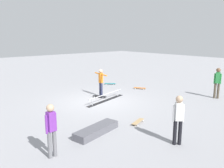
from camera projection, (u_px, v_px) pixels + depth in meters
name	position (u px, v px, depth m)	size (l,w,h in m)	color
ground_plane	(100.00, 101.00, 12.58)	(60.00, 60.00, 0.00)	#9E9EA3
grind_rail	(106.00, 98.00, 12.67)	(2.99, 0.94, 0.38)	black
skate_ledge	(97.00, 130.00, 8.40)	(1.90, 0.55, 0.26)	#595960
skater_main	(101.00, 81.00, 13.41)	(0.26, 1.28, 1.60)	#2D3351
skateboard_main	(99.00, 96.00, 13.32)	(0.52, 0.81, 0.09)	black
bystander_white_shirt	(178.00, 117.00, 7.40)	(0.32, 0.30, 1.64)	black
bystander_green_shirt	(217.00, 81.00, 12.99)	(0.28, 0.38, 1.72)	brown
bystander_purple_shirt	(51.00, 128.00, 6.62)	(0.36, 0.22, 1.60)	slate
loose_skateboard_orange	(140.00, 88.00, 15.43)	(0.57, 0.79, 0.09)	orange
loose_skateboard_teal	(110.00, 84.00, 16.85)	(0.70, 0.72, 0.09)	teal
loose_skateboard_natural	(138.00, 122.00, 9.40)	(0.82, 0.44, 0.09)	tan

